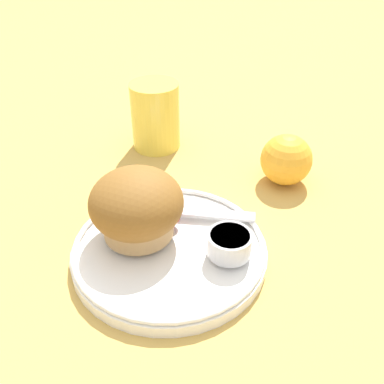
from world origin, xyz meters
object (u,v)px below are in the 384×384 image
juice_glass (155,116)px  butter_knife (188,212)px  orange_fruit (286,160)px  muffin (137,206)px

juice_glass → butter_knife: bearing=-70.1°
orange_fruit → juice_glass: 0.21m
butter_knife → juice_glass: size_ratio=1.56×
muffin → orange_fruit: bearing=40.7°
muffin → juice_glass: size_ratio=1.00×
butter_knife → juice_glass: 0.21m
butter_knife → juice_glass: juice_glass is taller
muffin → juice_glass: juice_glass is taller
juice_glass → muffin: bearing=-85.3°
muffin → butter_knife: muffin is taller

